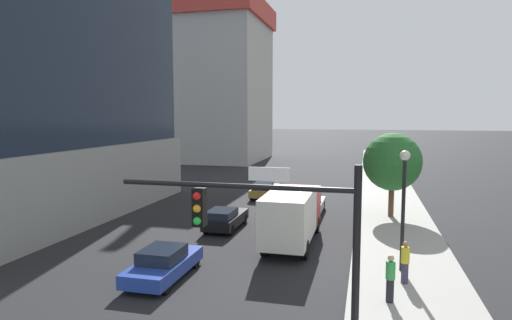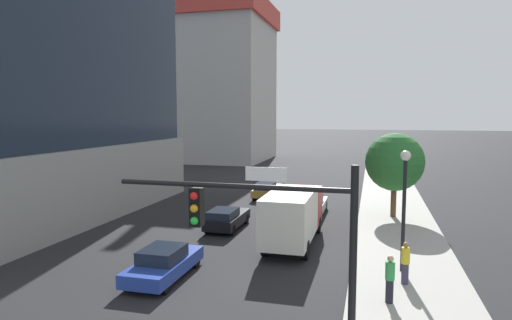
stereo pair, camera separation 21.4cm
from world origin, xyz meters
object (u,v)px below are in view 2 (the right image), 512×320
car_blue (164,263)px  pedestrian_yellow_shirt (405,263)px  pedestrian_green_shirt (390,279)px  car_silver (312,205)px  street_tree (395,162)px  traffic_light_pole (272,229)px  street_lamp (404,192)px  car_gold (267,190)px  car_black (227,218)px  box_truck (293,214)px  construction_building (215,74)px

car_blue → pedestrian_yellow_shirt: bearing=8.9°
pedestrian_green_shirt → pedestrian_yellow_shirt: bearing=71.7°
car_silver → street_tree: bearing=1.5°
street_tree → pedestrian_yellow_shirt: bearing=-90.2°
traffic_light_pole → street_lamp: (3.88, 8.68, -0.32)m
pedestrian_green_shirt → pedestrian_yellow_shirt: 2.13m
street_tree → car_blue: 17.28m
car_silver → pedestrian_yellow_shirt: size_ratio=2.69×
car_gold → car_black: (0.00, -10.57, 0.00)m
street_lamp → street_tree: size_ratio=0.94×
street_tree → car_blue: (-9.93, -13.78, -3.16)m
car_silver → box_truck: 7.48m
traffic_light_pole → car_blue: bearing=137.0°
box_truck → pedestrian_green_shirt: 8.22m
box_truck → pedestrian_green_shirt: bearing=-54.8°
car_silver → pedestrian_yellow_shirt: pedestrian_yellow_shirt is taller
street_lamp → pedestrian_green_shirt: 4.46m
car_gold → pedestrian_yellow_shirt: pedestrian_yellow_shirt is taller
street_lamp → car_silver: 12.20m
car_gold → street_tree: bearing=-27.5°
car_black → box_truck: 5.09m
street_tree → pedestrian_green_shirt: 14.54m
car_blue → pedestrian_yellow_shirt: pedestrian_yellow_shirt is taller
car_gold → pedestrian_green_shirt: 21.50m
car_gold → construction_building: bearing=117.6°
construction_building → car_black: (15.10, -39.41, -12.39)m
street_lamp → car_blue: 10.76m
traffic_light_pole → car_gold: (-5.98, 24.53, -3.30)m
car_gold → pedestrian_green_shirt: size_ratio=2.45×
construction_building → street_tree: 43.23m
street_tree → car_gold: 11.63m
construction_building → car_blue: size_ratio=6.71×
pedestrian_yellow_shirt → pedestrian_green_shirt: bearing=-108.3°
street_tree → box_truck: bearing=-125.8°
traffic_light_pole → car_black: bearing=113.2°
traffic_light_pole → car_silver: traffic_light_pole is taller
street_lamp → car_silver: (-5.37, 10.54, -2.96)m
street_lamp → street_tree: street_tree is taller
box_truck → car_silver: bearing=90.0°
car_black → box_truck: (4.49, -2.16, 1.03)m
car_silver → car_black: size_ratio=1.12×
car_silver → car_gold: car_silver is taller
street_tree → box_truck: (-5.44, -7.56, -2.12)m
car_blue → box_truck: box_truck is taller
car_silver → car_blue: bearing=-108.2°
street_lamp → car_gold: (-9.86, 15.85, -2.98)m
car_blue → pedestrian_green_shirt: size_ratio=2.53×
car_silver → box_truck: size_ratio=0.64×
construction_building → pedestrian_green_shirt: 55.36m
pedestrian_green_shirt → car_black: bearing=136.2°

